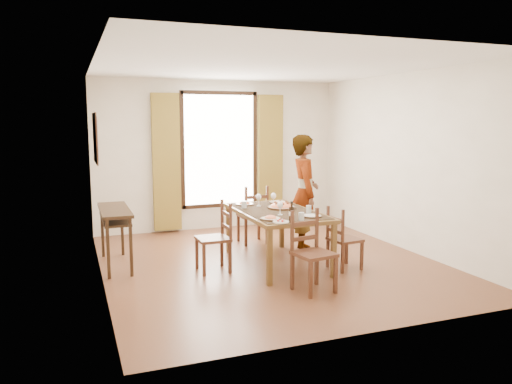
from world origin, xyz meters
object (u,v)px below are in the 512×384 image
object	(u,v)px
dining_table	(277,215)
console_table	(115,217)
man	(304,194)
pasta_platter	(281,205)

from	to	relation	value
dining_table	console_table	bearing A→B (deg)	161.99
man	console_table	bearing A→B (deg)	102.38
console_table	man	world-z (taller)	man
dining_table	pasta_platter	size ratio (longest dim) A/B	4.41
console_table	man	bearing A→B (deg)	-3.62
console_table	man	distance (m)	2.78
dining_table	pasta_platter	distance (m)	0.22
dining_table	man	world-z (taller)	man
console_table	dining_table	size ratio (longest dim) A/B	0.68
dining_table	man	distance (m)	0.86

